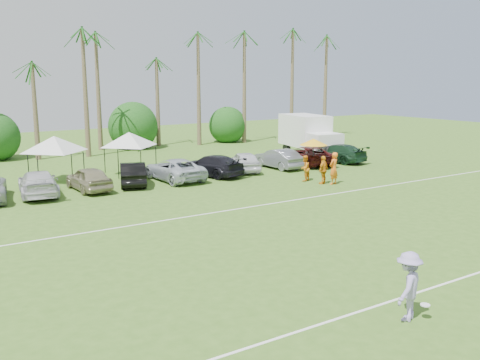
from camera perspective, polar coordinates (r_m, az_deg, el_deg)
ground at (r=16.33m, az=23.00°, el=-13.65°), size 120.00×120.00×0.00m
field_lines at (r=21.43m, az=4.99°, el=-6.90°), size 80.00×12.10×0.01m
palm_tree_4 at (r=46.86m, az=-22.80°, el=11.23°), size 2.40×2.40×8.90m
palm_tree_5 at (r=47.78m, az=-18.06°, el=12.56°), size 2.40×2.40×9.90m
palm_tree_6 at (r=49.03m, az=-13.48°, el=13.75°), size 2.40×2.40×10.90m
palm_tree_7 at (r=50.58m, az=-9.11°, el=14.77°), size 2.40×2.40×11.90m
palm_tree_8 at (r=52.70m, az=-3.94°, el=11.91°), size 2.40×2.40×8.90m
palm_tree_9 at (r=55.33m, az=0.69°, el=12.79°), size 2.40×2.40×9.90m
palm_tree_10 at (r=58.27m, az=4.91°, el=13.50°), size 2.40×2.40×10.90m
palm_tree_11 at (r=60.84m, az=7.99°, el=14.13°), size 2.40×2.40×11.90m
bush_tree_2 at (r=50.82m, az=-11.36°, el=5.34°), size 4.00×4.00×4.00m
bush_tree_3 at (r=55.27m, az=-1.64°, el=5.99°), size 4.00×4.00×4.00m
sideline_player_a at (r=33.53m, az=9.96°, el=1.23°), size 0.83×0.65×2.00m
sideline_player_b at (r=34.34m, az=6.92°, el=1.25°), size 0.99×0.89×1.66m
sideline_player_c at (r=33.58m, az=8.89°, el=1.08°), size 1.12×0.77×1.77m
box_truck at (r=45.05m, az=7.41°, el=4.81°), size 3.64×6.97×3.42m
canopy_tent_left at (r=35.33m, az=-19.24°, el=4.45°), size 4.24×4.24×3.43m
canopy_tent_right at (r=37.24m, az=-11.76°, el=5.02°), size 4.13×4.13×3.35m
market_umbrella at (r=38.34m, az=7.85°, el=4.05°), size 2.03×2.03×2.26m
frisbee_player at (r=15.48m, az=17.52°, el=-10.75°), size 1.43×1.16×1.93m
parked_car_3 at (r=31.98m, az=-20.74°, el=-0.32°), size 2.67×5.11×1.41m
parked_car_4 at (r=32.49m, az=-15.84°, el=0.14°), size 1.87×4.23×1.41m
parked_car_5 at (r=33.58m, az=-11.37°, el=0.69°), size 2.86×4.55×1.41m
parked_car_6 at (r=34.63m, az=-7.02°, el=1.13°), size 2.54×5.17×1.41m
parked_car_7 at (r=35.97m, az=-3.03°, el=1.56°), size 3.14×5.21×1.41m
parked_car_8 at (r=37.65m, az=0.47°, el=1.99°), size 2.97×4.47×1.41m
parked_car_9 at (r=39.07m, az=4.09°, el=2.29°), size 1.57×4.32×1.41m
parked_car_10 at (r=40.86m, az=7.18°, el=2.62°), size 3.07×5.38×1.41m
parked_car_11 at (r=42.51m, az=10.32°, el=2.85°), size 2.69×5.12×1.41m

